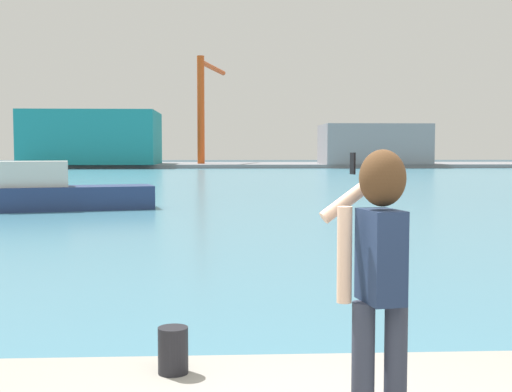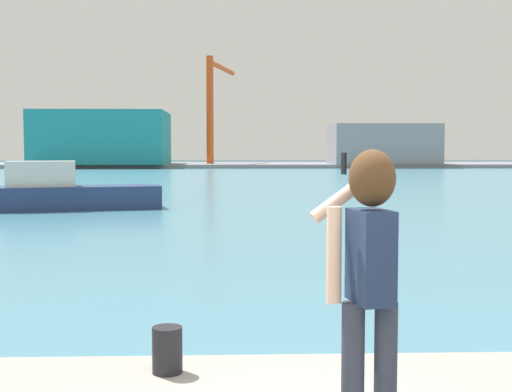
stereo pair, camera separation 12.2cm
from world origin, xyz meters
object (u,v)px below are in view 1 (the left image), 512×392
port_crane (205,96)px  warehouse_left (93,138)px  person_photographer (379,262)px  harbor_bollard (173,350)px  warehouse_right (373,144)px  boat_moored (53,193)px

port_crane → warehouse_left: bearing=-165.7°
person_photographer → harbor_bollard: size_ratio=4.80×
warehouse_left → warehouse_right: warehouse_left is taller
harbor_bollard → port_crane: size_ratio=0.02×
warehouse_left → warehouse_right: 37.94m
person_photographer → warehouse_right: size_ratio=0.12×
harbor_bollard → port_crane: port_crane is taller
harbor_bollard → boat_moored: (-6.15, 20.85, -0.08)m
port_crane → person_photographer: bearing=-87.8°
harbor_bollard → warehouse_left: 87.24m
boat_moored → warehouse_left: warehouse_left is taller
person_photographer → port_crane: port_crane is taller
warehouse_right → port_crane: 24.42m
person_photographer → harbor_bollard: person_photographer is taller
harbor_bollard → warehouse_right: (20.96, 84.91, 2.42)m
person_photographer → warehouse_left: bearing=1.3°
warehouse_left → warehouse_right: size_ratio=1.22×
warehouse_right → person_photographer: bearing=-102.8°
boat_moored → warehouse_right: size_ratio=0.53×
harbor_bollard → port_crane: bearing=91.3°
person_photographer → port_crane: 90.93m
person_photographer → harbor_bollard: bearing=37.6°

